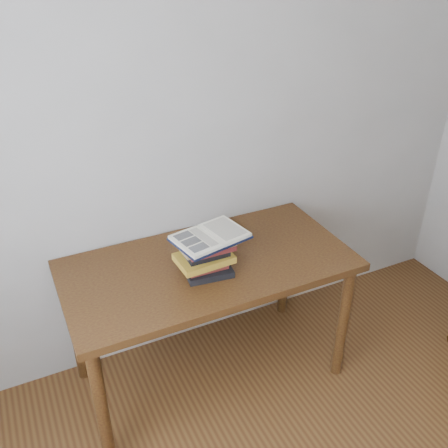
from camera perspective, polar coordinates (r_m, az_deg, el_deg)
desk at (r=2.48m, az=-1.76°, el=-6.24°), size 1.40×0.70×0.75m
book_stack at (r=2.31m, az=-2.12°, el=-3.53°), size 0.26×0.20×0.18m
open_book at (r=2.25m, az=-1.58°, el=-1.45°), size 0.36×0.28×0.03m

